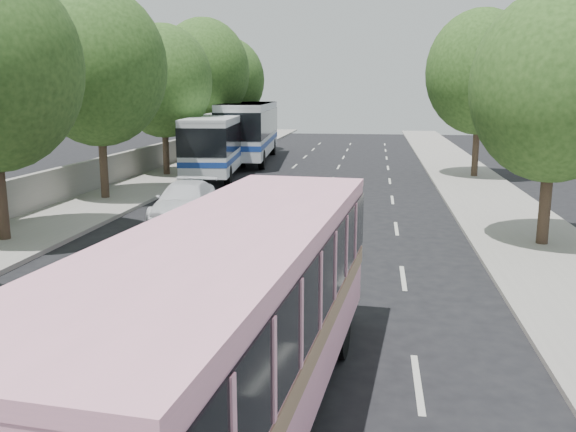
% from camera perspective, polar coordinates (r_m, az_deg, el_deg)
% --- Properties ---
extents(ground, '(120.00, 120.00, 0.00)m').
position_cam_1_polar(ground, '(13.17, -7.39, -10.16)').
color(ground, black).
rests_on(ground, ground).
extents(sidewalk_left, '(4.00, 90.00, 0.15)m').
position_cam_1_polar(sidewalk_left, '(34.25, -12.21, 3.29)').
color(sidewalk_left, '#9E998E').
rests_on(sidewalk_left, ground).
extents(sidewalk_right, '(4.00, 90.00, 0.12)m').
position_cam_1_polar(sidewalk_right, '(32.53, 17.17, 2.58)').
color(sidewalk_right, '#9E998E').
rests_on(sidewalk_right, ground).
extents(low_wall, '(0.30, 90.00, 1.50)m').
position_cam_1_polar(low_wall, '(34.82, -15.06, 4.66)').
color(low_wall, '#9E998E').
rests_on(low_wall, sidewalk_left).
extents(tree_left_c, '(6.00, 6.00, 9.35)m').
position_cam_1_polar(tree_left_c, '(28.40, -17.32, 13.63)').
color(tree_left_c, '#38281E').
rests_on(tree_left_c, ground).
extents(tree_left_d, '(5.52, 5.52, 8.60)m').
position_cam_1_polar(tree_left_d, '(35.76, -11.53, 12.60)').
color(tree_left_d, '#38281E').
rests_on(tree_left_d, ground).
extents(tree_left_e, '(6.30, 6.30, 9.82)m').
position_cam_1_polar(tree_left_e, '(43.38, -7.82, 13.56)').
color(tree_left_e, '#38281E').
rests_on(tree_left_e, ground).
extents(tree_left_f, '(5.88, 5.88, 9.16)m').
position_cam_1_polar(tree_left_f, '(51.15, -5.52, 12.81)').
color(tree_left_f, '#38281E').
rests_on(tree_left_f, ground).
extents(tree_right_near, '(5.10, 5.10, 7.95)m').
position_cam_1_polar(tree_right_near, '(20.44, 24.02, 11.58)').
color(tree_right_near, '#38281E').
rests_on(tree_right_near, ground).
extents(tree_right_far, '(6.00, 6.00, 9.35)m').
position_cam_1_polar(tree_right_far, '(36.19, 17.72, 13.06)').
color(tree_right_far, '#38281E').
rests_on(tree_right_far, ground).
extents(pink_bus, '(3.36, 9.88, 3.09)m').
position_cam_1_polar(pink_bus, '(8.58, -5.12, -8.44)').
color(pink_bus, '#FFA4C0').
rests_on(pink_bus, ground).
extents(pink_taxi, '(2.16, 4.45, 1.46)m').
position_cam_1_polar(pink_taxi, '(17.05, -7.57, -2.52)').
color(pink_taxi, '#E7147C').
rests_on(pink_taxi, ground).
extents(white_pickup, '(2.35, 5.02, 1.42)m').
position_cam_1_polar(white_pickup, '(23.75, -9.61, 1.36)').
color(white_pickup, white).
rests_on(white_pickup, ground).
extents(tour_coach_front, '(3.76, 11.79, 3.47)m').
position_cam_1_polar(tour_coach_front, '(36.23, -6.54, 7.12)').
color(tour_coach_front, silver).
rests_on(tour_coach_front, ground).
extents(tour_coach_rear, '(4.13, 13.78, 4.06)m').
position_cam_1_polar(tour_coach_rear, '(43.44, -3.60, 8.37)').
color(tour_coach_rear, silver).
rests_on(tour_coach_rear, ground).
extents(taxi_roof_sign, '(0.57, 0.24, 0.18)m').
position_cam_1_polar(taxi_roof_sign, '(16.88, -7.64, 0.19)').
color(taxi_roof_sign, silver).
rests_on(taxi_roof_sign, pink_taxi).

